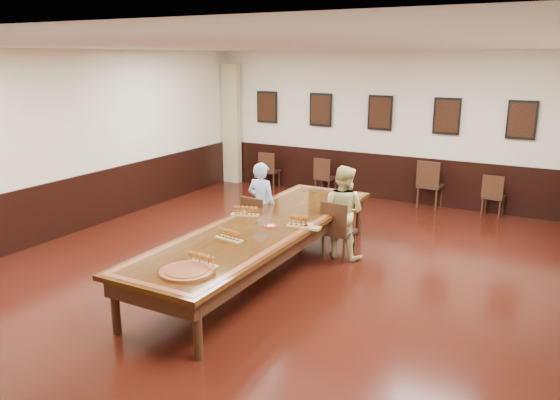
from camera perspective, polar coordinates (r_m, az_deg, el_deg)
The scene contains 23 objects.
floor at distance 8.04m, azimuth -1.74°, elevation -7.78°, with size 8.00×10.00×0.02m, color black.
ceiling at distance 7.42m, azimuth -1.94°, elevation 15.82°, with size 8.00×10.00×0.02m, color white.
wall_back at distance 12.09m, azimuth 10.46°, elevation 7.57°, with size 8.00×0.02×3.20m, color #EBE5C5.
wall_left at distance 10.19m, azimuth -21.72°, elevation 5.43°, with size 0.02×10.00×3.20m, color #EBE5C5.
chair_man at distance 8.96m, azimuth -2.26°, elevation -2.28°, with size 0.42×0.45×0.89m, color black, non-canonical shape.
chair_woman at distance 8.52m, azimuth 6.20°, elevation -3.10°, with size 0.44×0.48×0.94m, color black, non-canonical shape.
spare_chair_a at distance 13.04m, azimuth -1.08°, elevation 3.16°, with size 0.41×0.45×0.88m, color black, non-canonical shape.
spare_chair_b at distance 12.39m, azimuth 4.78°, elevation 2.47°, with size 0.41×0.45×0.87m, color black, non-canonical shape.
spare_chair_c at distance 11.76m, azimuth 15.46°, elevation 1.64°, with size 0.47×0.51×1.01m, color black, non-canonical shape.
spare_chair_d at distance 11.52m, azimuth 21.44°, elevation 0.47°, with size 0.40×0.43×0.85m, color black, non-canonical shape.
person_man at distance 8.96m, azimuth -1.93°, elevation -0.51°, with size 0.52×0.34×1.42m, color #518BCB.
person_woman at distance 8.53m, azimuth 6.55°, elevation -1.23°, with size 0.73×0.57×1.47m, color #CDC980.
pink_phone at distance 7.77m, azimuth 3.22°, elevation -2.59°, with size 0.08×0.15×0.01m, color #FB539E.
curtain at distance 13.60m, azimuth -5.11°, elevation 7.90°, with size 0.45×0.18×2.90m, color tan.
wainscoting at distance 7.86m, azimuth -1.77°, elevation -4.35°, with size 8.00×10.00×1.00m.
conference_table at distance 7.82m, azimuth -1.77°, elevation -3.58°, with size 1.40×5.00×0.76m.
posters at distance 11.99m, azimuth 10.42°, elevation 8.96°, with size 6.14×0.04×0.74m.
flight_a at distance 8.19m, azimuth -3.68°, elevation -1.19°, with size 0.44×0.25×0.16m.
flight_b at distance 7.63m, azimuth 2.28°, elevation -2.30°, with size 0.50×0.20×0.18m.
flight_c at distance 7.15m, azimuth -5.37°, elevation -3.67°, with size 0.42×0.18×0.15m.
flight_d at distance 6.34m, azimuth -8.18°, elevation -6.21°, with size 0.41×0.15×0.15m.
red_plate_grp at distance 7.68m, azimuth -0.98°, elevation -2.75°, with size 0.20×0.20×0.03m.
carved_platter at distance 6.17m, azimuth -9.73°, elevation -7.38°, with size 0.73×0.73×0.05m.
Camera 1 is at (3.79, -6.38, 3.08)m, focal length 35.00 mm.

